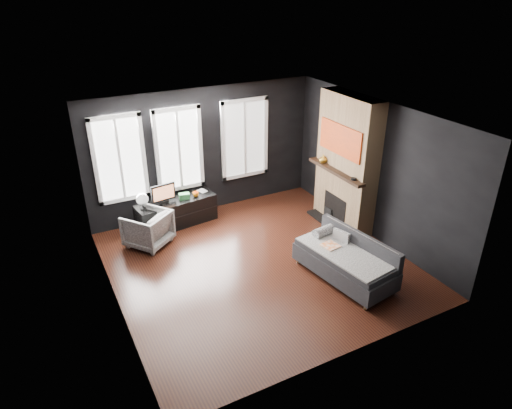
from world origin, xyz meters
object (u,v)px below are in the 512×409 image
armchair (148,227)px  monitor (163,193)px  media_console (177,212)px  mantel_vase (323,159)px  book (199,188)px  mug (196,194)px  sofa (345,259)px

armchair → monitor: size_ratio=1.48×
media_console → mantel_vase: mantel_vase is taller
book → mantel_vase: size_ratio=1.17×
monitor → mug: monitor is taller
sofa → media_console: (-1.92, 3.13, -0.10)m
monitor → mug: 0.70m
armchair → sofa: bearing=98.6°
book → mantel_vase: (2.30, -1.17, 0.64)m
armchair → monitor: 0.81m
sofa → book: bearing=103.8°
media_console → mantel_vase: bearing=-27.6°
mug → armchair: bearing=-158.1°
media_console → sofa: bearing=-66.0°
sofa → mantel_vase: 2.47m
armchair → media_console: armchair is taller
sofa → mantel_vase: (0.95, 2.08, 0.93)m
sofa → book: (-1.35, 3.26, 0.29)m
monitor → armchair: bearing=-144.2°
mug → mantel_vase: mantel_vase is taller
media_console → monitor: monitor is taller
media_console → mug: mug is taller
media_console → armchair: bearing=-153.2°
book → mug: bearing=-131.6°
monitor → mug: size_ratio=4.04×
armchair → book: book is taller
mug → mantel_vase: (2.44, -1.02, 0.68)m
armchair → mug: armchair is taller
armchair → media_console: 0.90m
media_console → mug: size_ratio=12.91×
monitor → book: (0.81, 0.14, -0.13)m
monitor → book: monitor is taller
mug → sofa: bearing=-64.4°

